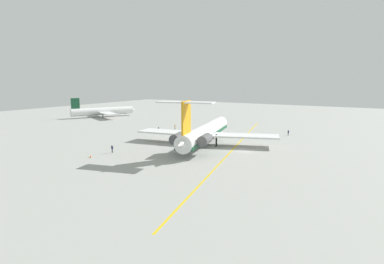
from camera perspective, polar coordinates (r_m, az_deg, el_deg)
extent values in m
plane|color=#9E9E99|center=(79.30, 8.65, -3.13)|extent=(283.59, 283.59, 0.00)
cylinder|color=white|center=(85.52, 2.29, 0.05)|extent=(36.06, 12.75, 3.87)
cone|color=white|center=(102.97, 4.86, 1.55)|extent=(4.82, 4.60, 3.71)
cone|color=white|center=(68.35, -1.59, -1.93)|extent=(6.28, 4.58, 3.29)
cube|color=#195133|center=(85.66, 2.28, -0.53)|extent=(35.30, 12.63, 0.85)
cube|color=white|center=(89.40, -3.78, -0.01)|extent=(8.33, 16.82, 0.39)
cube|color=white|center=(84.47, 8.99, -0.63)|extent=(11.27, 17.20, 0.39)
cylinder|color=#515156|center=(74.60, -2.47, -1.05)|extent=(5.24, 3.37, 2.24)
cube|color=white|center=(74.38, -1.99, -1.08)|extent=(3.11, 1.92, 0.46)
cylinder|color=#515156|center=(72.79, 2.15, -1.30)|extent=(5.24, 3.37, 2.24)
cube|color=white|center=(72.96, 1.64, -1.28)|extent=(3.11, 1.92, 0.46)
cube|color=orange|center=(69.86, -0.98, 2.47)|extent=(5.17, 1.68, 6.85)
cube|color=white|center=(70.21, -3.50, 5.07)|extent=(4.91, 6.36, 0.27)
cube|color=white|center=(68.29, 1.39, 4.97)|extent=(4.91, 6.36, 0.27)
cylinder|color=black|center=(96.41, 3.96, 0.00)|extent=(0.43, 0.43, 2.93)
cylinder|color=black|center=(85.50, 0.07, -1.14)|extent=(0.43, 0.43, 2.93)
cylinder|color=black|center=(83.93, 4.11, -1.36)|extent=(0.43, 0.43, 2.93)
cylinder|color=white|center=(151.97, -14.77, 3.41)|extent=(25.35, 15.05, 3.21)
cone|color=white|center=(156.34, -10.06, 3.72)|extent=(3.72, 3.91, 3.05)
cube|color=white|center=(159.39, -15.58, 3.51)|extent=(9.72, 13.03, 0.38)
cube|color=white|center=(144.66, -13.88, 3.04)|extent=(9.72, 13.03, 0.38)
cube|color=#195133|center=(148.81, -19.03, 4.56)|extent=(3.26, 1.88, 4.37)
cylinder|color=black|center=(152.11, -14.75, 2.88)|extent=(0.38, 0.38, 2.16)
cylinder|color=black|center=(110.13, -2.87, 0.59)|extent=(0.11, 0.11, 0.86)
cylinder|color=black|center=(110.26, -2.90, 0.60)|extent=(0.11, 0.11, 0.86)
cylinder|color=orange|center=(110.08, -2.89, 0.99)|extent=(0.29, 0.29, 0.68)
sphere|color=tan|center=(110.02, -2.89, 1.23)|extent=(0.27, 0.27, 0.27)
cylinder|color=orange|center=(109.91, -2.84, 0.99)|extent=(0.08, 0.08, 0.58)
cylinder|color=orange|center=(110.25, -2.93, 1.02)|extent=(0.08, 0.08, 0.58)
cylinder|color=black|center=(106.14, -5.60, 0.23)|extent=(0.10, 0.10, 0.80)
cylinder|color=black|center=(106.14, -5.68, 0.22)|extent=(0.10, 0.10, 0.80)
cylinder|color=gray|center=(106.03, -5.64, 0.61)|extent=(0.27, 0.27, 0.64)
sphere|color=#DBB28E|center=(105.97, -5.65, 0.85)|extent=(0.25, 0.25, 0.25)
cylinder|color=gray|center=(106.03, -5.55, 0.63)|extent=(0.07, 0.07, 0.54)
cylinder|color=gray|center=(106.02, -5.74, 0.63)|extent=(0.07, 0.07, 0.54)
cylinder|color=black|center=(102.81, 15.82, -0.37)|extent=(0.10, 0.10, 0.79)
cylinder|color=black|center=(102.84, 15.90, -0.37)|extent=(0.10, 0.10, 0.79)
cylinder|color=#191E4C|center=(102.72, 15.88, 0.02)|extent=(0.26, 0.26, 0.62)
sphere|color=brown|center=(102.65, 15.89, 0.26)|extent=(0.25, 0.25, 0.25)
cylinder|color=#191E4C|center=(102.68, 15.78, 0.04)|extent=(0.07, 0.07, 0.53)
cylinder|color=#191E4C|center=(102.74, 15.98, 0.04)|extent=(0.07, 0.07, 0.53)
cylinder|color=black|center=(78.17, -13.20, -3.13)|extent=(0.10, 0.10, 0.84)
cylinder|color=black|center=(78.18, -13.31, -3.13)|extent=(0.10, 0.10, 0.84)
cylinder|color=#191E4C|center=(78.02, -13.28, -2.59)|extent=(0.28, 0.28, 0.67)
sphere|color=#8C6647|center=(77.93, -13.29, -2.25)|extent=(0.26, 0.26, 0.26)
cylinder|color=#191E4C|center=(78.00, -13.14, -2.56)|extent=(0.08, 0.08, 0.57)
cylinder|color=#191E4C|center=(78.03, -13.41, -2.57)|extent=(0.08, 0.08, 0.57)
cone|color=#EA590F|center=(74.82, -16.71, -3.93)|extent=(0.40, 0.40, 0.55)
cube|color=gold|center=(82.53, 7.16, -2.61)|extent=(93.94, 23.84, 0.01)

